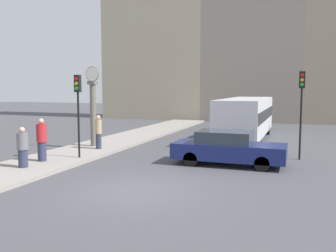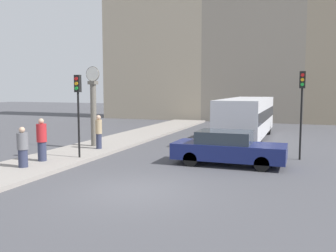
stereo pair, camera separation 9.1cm
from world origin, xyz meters
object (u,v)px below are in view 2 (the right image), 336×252
street_clock (93,107)px  pedestrian_red_top (42,140)px  bus_distant (247,116)px  traffic_light_far (302,97)px  sedan_car (228,148)px  traffic_light_near (78,99)px  pedestrian_grey_jacket (23,148)px  pedestrian_tan_coat (99,132)px

street_clock → pedestrian_red_top: size_ratio=2.32×
bus_distant → traffic_light_far: (3.29, -6.13, 1.36)m
sedan_car → traffic_light_near: (-6.45, -1.37, 2.07)m
sedan_car → traffic_light_near: bearing=-168.0°
traffic_light_far → pedestrian_grey_jacket: 12.11m
sedan_car → pedestrian_red_top: size_ratio=2.57×
street_clock → pedestrian_red_top: 4.55m
traffic_light_near → pedestrian_red_top: (-1.02, -1.25, -1.74)m
bus_distant → sedan_car: bearing=-87.1°
sedan_car → street_clock: street_clock is taller
traffic_light_near → pedestrian_tan_coat: 3.02m
traffic_light_far → sedan_car: bearing=-141.5°
bus_distant → pedestrian_red_top: bus_distant is taller
traffic_light_far → pedestrian_grey_jacket: (-10.22, -6.21, -1.92)m
traffic_light_near → street_clock: size_ratio=0.87×
traffic_light_near → pedestrian_red_top: bearing=-129.2°
traffic_light_far → pedestrian_grey_jacket: bearing=-148.7°
traffic_light_near → bus_distant: bearing=58.4°
traffic_light_far → pedestrian_grey_jacket: size_ratio=2.52×
sedan_car → street_clock: (-7.59, 1.77, 1.50)m
bus_distant → traffic_light_near: traffic_light_near is taller
bus_distant → pedestrian_red_top: bearing=-122.6°
pedestrian_red_top → pedestrian_tan_coat: 3.72m
bus_distant → traffic_light_near: bearing=-121.6°
street_clock → pedestrian_tan_coat: (0.72, -0.72, -1.20)m
pedestrian_red_top → pedestrian_tan_coat: pedestrian_red_top is taller
traffic_light_far → bus_distant: bearing=118.2°
bus_distant → traffic_light_near: 11.57m
traffic_light_far → street_clock: 10.49m
traffic_light_far → pedestrian_tan_coat: size_ratio=2.32×
traffic_light_far → street_clock: (-10.46, -0.51, -0.63)m
pedestrian_red_top → traffic_light_near: bearing=50.8°
sedan_car → bus_distant: (-0.42, 8.42, 0.77)m
bus_distant → traffic_light_far: traffic_light_far is taller
traffic_light_near → street_clock: (-1.14, 3.14, -0.57)m
street_clock → pedestrian_grey_jacket: 5.85m
street_clock → pedestrian_tan_coat: bearing=-45.0°
pedestrian_red_top → pedestrian_tan_coat: bearing=80.5°
traffic_light_near → traffic_light_far: bearing=21.4°
pedestrian_tan_coat → pedestrian_red_top: bearing=-99.5°
pedestrian_tan_coat → pedestrian_grey_jacket: bearing=-95.6°
bus_distant → traffic_light_far: size_ratio=2.40×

